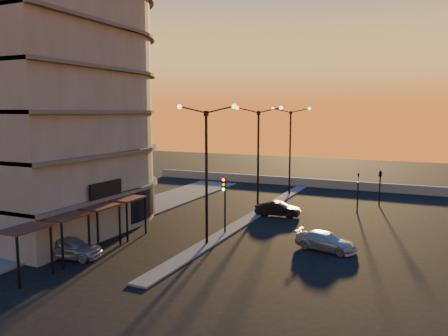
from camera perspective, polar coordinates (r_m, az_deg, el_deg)
ground at (r=30.20m, az=-2.26°, el=-10.00°), size 120.00×120.00×0.00m
sidewalk_west at (r=38.95m, az=-13.53°, el=-6.13°), size 5.00×40.00×0.12m
median at (r=39.06m, az=4.41°, el=-5.91°), size 1.20×36.00×0.12m
parapet at (r=53.56m, az=12.36°, el=-1.96°), size 44.00×0.50×1.00m
building at (r=37.45m, az=-22.22°, el=11.26°), size 14.35×17.08×25.00m
streetlamp_near at (r=29.03m, az=-2.32°, el=0.59°), size 4.32×0.32×9.51m
streetlamp_mid at (r=38.17m, az=4.49°, el=2.20°), size 4.32×0.32×9.51m
streetlamp_far at (r=47.66m, az=8.64°, el=3.16°), size 4.32×0.32×9.51m
traffic_light_main at (r=32.01m, az=0.04°, el=-3.67°), size 0.28×0.44×4.25m
signal_east_a at (r=40.65m, az=17.08°, el=-3.00°), size 0.13×0.16×3.60m
signal_east_b at (r=44.25m, az=19.75°, el=-0.76°), size 0.42×1.99×3.60m
car_hatchback at (r=29.02m, az=-19.51°, el=-9.75°), size 4.23×2.35×1.36m
car_sedan at (r=38.38m, az=7.02°, el=-5.31°), size 3.91×1.60×1.26m
car_wagon at (r=29.75m, az=13.16°, el=-9.29°), size 4.31×2.46×1.18m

